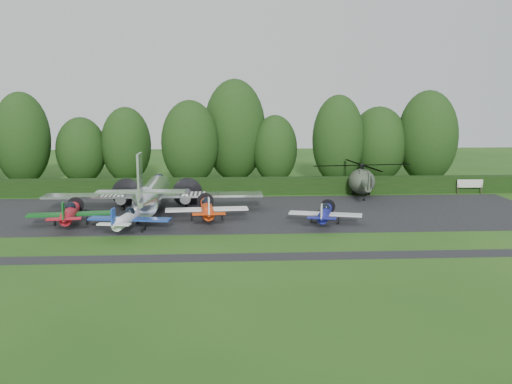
{
  "coord_description": "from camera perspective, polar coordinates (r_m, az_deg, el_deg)",
  "views": [
    {
      "loc": [
        2.61,
        -46.37,
        11.74
      ],
      "look_at": [
        5.71,
        7.86,
        2.5
      ],
      "focal_mm": 40.0,
      "sensor_mm": 36.0,
      "label": 1
    }
  ],
  "objects": [
    {
      "name": "hedgerow",
      "position": [
        68.44,
        -5.4,
        -0.27
      ],
      "size": [
        90.0,
        1.6,
        2.0
      ],
      "primitive_type": "cube",
      "color": "black",
      "rests_on": "ground"
    },
    {
      "name": "light_plane_white",
      "position": [
        50.98,
        -12.7,
        -2.56
      ],
      "size": [
        7.27,
        7.64,
        2.79
      ],
      "rotation": [
        0.0,
        0.0,
        0.16
      ],
      "color": "white",
      "rests_on": "ground"
    },
    {
      "name": "taxiway_verge",
      "position": [
        42.13,
        -6.74,
        -6.6
      ],
      "size": [
        70.0,
        2.0,
        0.0
      ],
      "primitive_type": "cube",
      "color": "black",
      "rests_on": "ground"
    },
    {
      "name": "tree_7",
      "position": [
        81.2,
        -22.37,
        4.96
      ],
      "size": [
        7.29,
        7.29,
        12.24
      ],
      "color": "black",
      "rests_on": "ground"
    },
    {
      "name": "transport_plane",
      "position": [
        57.95,
        -10.33,
        -0.19
      ],
      "size": [
        22.27,
        17.07,
        7.14
      ],
      "rotation": [
        0.0,
        0.0,
        -0.0
      ],
      "color": "silver",
      "rests_on": "ground"
    },
    {
      "name": "apron",
      "position": [
        57.64,
        -5.8,
        -2.15
      ],
      "size": [
        70.0,
        18.0,
        0.01
      ],
      "primitive_type": "cube",
      "color": "black",
      "rests_on": "ground"
    },
    {
      "name": "sign_board",
      "position": [
        73.26,
        20.61,
        0.74
      ],
      "size": [
        3.09,
        0.12,
        1.74
      ],
      "rotation": [
        0.0,
        0.0,
        0.05
      ],
      "color": "#3F3326",
      "rests_on": "ground"
    },
    {
      "name": "tree_8",
      "position": [
        78.6,
        -2.15,
        6.17
      ],
      "size": [
        8.51,
        8.51,
        13.98
      ],
      "color": "black",
      "rests_on": "ground"
    },
    {
      "name": "light_plane_orange",
      "position": [
        53.76,
        -4.91,
        -1.64
      ],
      "size": [
        7.79,
        8.19,
        2.99
      ],
      "rotation": [
        0.0,
        0.0,
        -0.07
      ],
      "color": "red",
      "rests_on": "ground"
    },
    {
      "name": "tree_5",
      "position": [
        80.23,
        16.79,
        5.29
      ],
      "size": [
        8.01,
        8.01,
        12.45
      ],
      "color": "black",
      "rests_on": "ground"
    },
    {
      "name": "tree_10",
      "position": [
        76.43,
        8.21,
        5.18
      ],
      "size": [
        6.85,
        6.85,
        11.85
      ],
      "color": "black",
      "rests_on": "ground"
    },
    {
      "name": "light_plane_red",
      "position": [
        54.23,
        -18.1,
        -2.02
      ],
      "size": [
        7.64,
        8.03,
        2.94
      ],
      "rotation": [
        0.0,
        0.0,
        -0.12
      ],
      "color": "#B51020",
      "rests_on": "ground"
    },
    {
      "name": "tree_4",
      "position": [
        80.22,
        -17.08,
        4.01
      ],
      "size": [
        6.63,
        6.63,
        8.9
      ],
      "color": "black",
      "rests_on": "ground"
    },
    {
      "name": "tree_2",
      "position": [
        77.13,
        1.91,
        4.31
      ],
      "size": [
        6.06,
        6.06,
        9.16
      ],
      "color": "black",
      "rests_on": "ground"
    },
    {
      "name": "tree_1",
      "position": [
        79.3,
        -12.85,
        4.61
      ],
      "size": [
        6.72,
        6.72,
        10.23
      ],
      "color": "black",
      "rests_on": "ground"
    },
    {
      "name": "tree_0",
      "position": [
        75.24,
        -6.63,
        4.89
      ],
      "size": [
        7.5,
        7.5,
        11.17
      ],
      "color": "black",
      "rests_on": "ground"
    },
    {
      "name": "tree_3",
      "position": [
        79.53,
        12.14,
        4.67
      ],
      "size": [
        7.8,
        7.8,
        10.28
      ],
      "color": "black",
      "rests_on": "ground"
    },
    {
      "name": "light_plane_blue",
      "position": [
        52.65,
        6.9,
        -2.11
      ],
      "size": [
        6.69,
        7.03,
        2.57
      ],
      "rotation": [
        0.0,
        0.0,
        0.26
      ],
      "color": "navy",
      "rests_on": "ground"
    },
    {
      "name": "ground",
      "position": [
        47.91,
        -6.31,
        -4.59
      ],
      "size": [
        160.0,
        160.0,
        0.0
      ],
      "primitive_type": "plane",
      "color": "#1F4814",
      "rests_on": "ground"
    },
    {
      "name": "helicopter",
      "position": [
        67.85,
        10.56,
        1.27
      ],
      "size": [
        11.79,
        13.8,
        3.8
      ],
      "rotation": [
        0.0,
        0.0,
        0.15
      ],
      "color": "#313C2E",
      "rests_on": "ground"
    }
  ]
}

